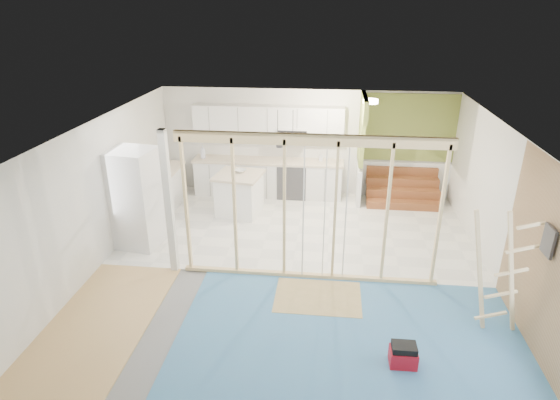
# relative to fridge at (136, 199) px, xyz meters

# --- Properties ---
(room) EXTENTS (7.01, 8.01, 2.61)m
(room) POSITION_rel_fridge_xyz_m (3.09, -0.89, 0.32)
(room) COLOR slate
(room) RESTS_ON ground
(floor_overlays) EXTENTS (7.00, 8.00, 0.03)m
(floor_overlays) POSITION_rel_fridge_xyz_m (3.16, -0.83, -0.97)
(floor_overlays) COLOR silver
(floor_overlays) RESTS_ON room
(stud_frame) EXTENTS (4.66, 0.14, 2.60)m
(stud_frame) POSITION_rel_fridge_xyz_m (2.87, -0.89, 0.60)
(stud_frame) COLOR beige
(stud_frame) RESTS_ON room
(base_cabinets) EXTENTS (4.45, 2.24, 0.93)m
(base_cabinets) POSITION_rel_fridge_xyz_m (1.48, 2.47, -0.51)
(base_cabinets) COLOR white
(base_cabinets) RESTS_ON room
(upper_cabinets) EXTENTS (3.60, 0.41, 0.85)m
(upper_cabinets) POSITION_rel_fridge_xyz_m (2.25, 2.93, 0.84)
(upper_cabinets) COLOR white
(upper_cabinets) RESTS_ON room
(green_partition) EXTENTS (2.25, 1.51, 2.60)m
(green_partition) POSITION_rel_fridge_xyz_m (5.14, 2.77, -0.03)
(green_partition) COLOR olive
(green_partition) RESTS_ON room
(pot_rack) EXTENTS (0.52, 0.52, 0.72)m
(pot_rack) POSITION_rel_fridge_xyz_m (2.78, 1.00, 1.02)
(pot_rack) COLOR black
(pot_rack) RESTS_ON room
(electrical_panel) EXTENTS (0.04, 0.30, 0.40)m
(electrical_panel) POSITION_rel_fridge_xyz_m (6.52, -2.29, 0.67)
(electrical_panel) COLOR #3C3C42
(electrical_panel) RESTS_ON room
(ceiling_light) EXTENTS (0.32, 0.32, 0.08)m
(ceiling_light) POSITION_rel_fridge_xyz_m (4.49, 2.11, 1.56)
(ceiling_light) COLOR #FFEABF
(ceiling_light) RESTS_ON room
(fridge) EXTENTS (0.95, 0.92, 1.95)m
(fridge) POSITION_rel_fridge_xyz_m (0.00, 0.00, 0.00)
(fridge) COLOR silver
(fridge) RESTS_ON room
(island) EXTENTS (1.12, 1.12, 0.96)m
(island) POSITION_rel_fridge_xyz_m (1.69, 1.64, -0.50)
(island) COLOR white
(island) RESTS_ON room
(bowl) EXTENTS (0.33, 0.33, 0.06)m
(bowl) POSITION_rel_fridge_xyz_m (1.71, 1.78, 0.01)
(bowl) COLOR beige
(bowl) RESTS_ON island
(soap_bottle_a) EXTENTS (0.14, 0.14, 0.33)m
(soap_bottle_a) POSITION_rel_fridge_xyz_m (0.59, 2.76, 0.12)
(soap_bottle_a) COLOR silver
(soap_bottle_a) RESTS_ON base_cabinets
(soap_bottle_b) EXTENTS (0.10, 0.10, 0.20)m
(soap_bottle_b) POSITION_rel_fridge_xyz_m (3.47, 2.88, 0.05)
(soap_bottle_b) COLOR silver
(soap_bottle_b) RESTS_ON base_cabinets
(toolbox) EXTENTS (0.36, 0.27, 0.34)m
(toolbox) POSITION_rel_fridge_xyz_m (4.77, -2.91, -0.82)
(toolbox) COLOR #AA0F1C
(toolbox) RESTS_ON room
(ladder) EXTENTS (1.04, 0.11, 1.93)m
(ladder) POSITION_rel_fridge_xyz_m (6.11, -2.03, 0.01)
(ladder) COLOR #DCBE86
(ladder) RESTS_ON room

